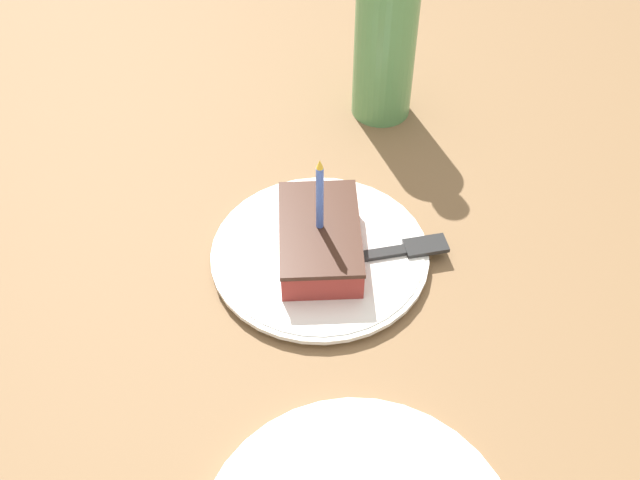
{
  "coord_description": "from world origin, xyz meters",
  "views": [
    {
      "loc": [
        -0.05,
        -0.52,
        0.59
      ],
      "look_at": [
        -0.02,
        -0.0,
        0.03
      ],
      "focal_mm": 42.0,
      "sensor_mm": 36.0,
      "label": 1
    }
  ],
  "objects_px": {
    "bottle": "(385,43)",
    "cake_slice": "(320,236)",
    "plate": "(320,256)",
    "fork": "(384,253)"
  },
  "relations": [
    {
      "from": "cake_slice",
      "to": "bottle",
      "type": "relative_size",
      "value": 0.55
    },
    {
      "from": "cake_slice",
      "to": "fork",
      "type": "distance_m",
      "value": 0.07
    },
    {
      "from": "cake_slice",
      "to": "bottle",
      "type": "height_order",
      "value": "bottle"
    },
    {
      "from": "bottle",
      "to": "cake_slice",
      "type": "bearing_deg",
      "value": -109.69
    },
    {
      "from": "cake_slice",
      "to": "fork",
      "type": "xyz_separation_m",
      "value": [
        0.07,
        -0.01,
        -0.02
      ]
    },
    {
      "from": "cake_slice",
      "to": "fork",
      "type": "height_order",
      "value": "cake_slice"
    },
    {
      "from": "plate",
      "to": "cake_slice",
      "type": "bearing_deg",
      "value": 91.38
    },
    {
      "from": "bottle",
      "to": "fork",
      "type": "bearing_deg",
      "value": -95.11
    },
    {
      "from": "plate",
      "to": "fork",
      "type": "height_order",
      "value": "fork"
    },
    {
      "from": "plate",
      "to": "fork",
      "type": "distance_m",
      "value": 0.07
    }
  ]
}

